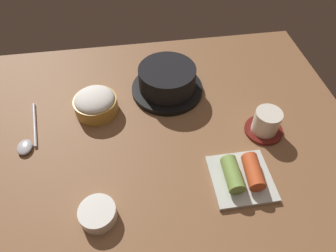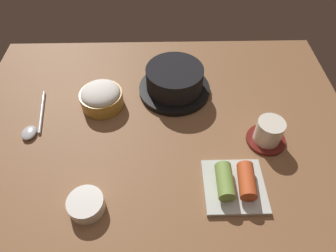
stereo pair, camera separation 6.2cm
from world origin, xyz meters
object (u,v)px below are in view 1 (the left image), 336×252
Objects in this scene: tea_cup_with_saucer at (266,123)px; kimchi_plate at (242,175)px; stone_pot at (167,81)px; rice_bowl at (95,103)px; side_bowl_near at (98,213)px; spoon at (28,140)px.

tea_cup_with_saucer is 0.72× the size of kimchi_plate.
kimchi_plate is at bearing -69.02° from stone_pot.
side_bowl_near is at bearing -89.34° from rice_bowl.
tea_cup_with_saucer reaches higher than side_bowl_near.
spoon is (-58.20, 5.51, -2.49)cm from tea_cup_with_saucer.
stone_pot is 33.34cm from kimchi_plate.
kimchi_plate is (-9.88, -12.71, -1.36)cm from tea_cup_with_saucer.
spoon is at bearing 159.34° from kimchi_plate.
kimchi_plate is at bearing -20.66° from spoon.
stone_pot reaches higher than tea_cup_with_saucer.
stone_pot is 28.50cm from tea_cup_with_saucer.
stone_pot reaches higher than rice_bowl.
tea_cup_with_saucer is 16.16cm from kimchi_plate.
side_bowl_near is at bearing -118.76° from stone_pot.
tea_cup_with_saucer is 1.26× the size of side_bowl_near.
stone_pot is 38.73cm from spoon.
stone_pot is 2.10× the size of tea_cup_with_saucer.
tea_cup_with_saucer is 58.52cm from spoon.
stone_pot is at bearing 14.32° from rice_bowl.
rice_bowl is 30.21cm from side_bowl_near.
tea_cup_with_saucer is at bearing -40.09° from stone_pot.
kimchi_plate is (11.92, -31.06, -2.05)cm from stone_pot.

